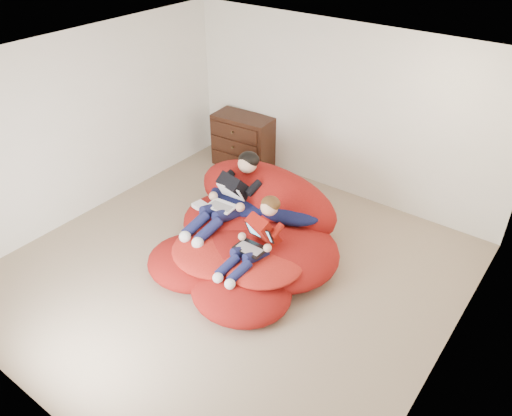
{
  "coord_description": "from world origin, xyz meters",
  "views": [
    {
      "loc": [
        3.04,
        -3.57,
        3.99
      ],
      "look_at": [
        0.04,
        0.45,
        0.7
      ],
      "focal_mm": 35.0,
      "sensor_mm": 36.0,
      "label": 1
    }
  ],
  "objects_px": {
    "beanbag_pile": "(252,233)",
    "younger_boy": "(257,235)",
    "laptop_white": "(226,200)",
    "laptop_black": "(254,241)",
    "older_boy": "(231,193)",
    "dresser": "(243,141)"
  },
  "relations": [
    {
      "from": "dresser",
      "to": "beanbag_pile",
      "type": "height_order",
      "value": "dresser"
    },
    {
      "from": "older_boy",
      "to": "younger_boy",
      "type": "xyz_separation_m",
      "value": [
        0.75,
        -0.46,
        -0.07
      ]
    },
    {
      "from": "dresser",
      "to": "younger_boy",
      "type": "relative_size",
      "value": 0.97
    },
    {
      "from": "younger_boy",
      "to": "laptop_white",
      "type": "bearing_deg",
      "value": 155.36
    },
    {
      "from": "older_boy",
      "to": "laptop_white",
      "type": "height_order",
      "value": "older_boy"
    },
    {
      "from": "beanbag_pile",
      "to": "younger_boy",
      "type": "height_order",
      "value": "younger_boy"
    },
    {
      "from": "beanbag_pile",
      "to": "laptop_white",
      "type": "distance_m",
      "value": 0.53
    },
    {
      "from": "dresser",
      "to": "older_boy",
      "type": "bearing_deg",
      "value": -56.25
    },
    {
      "from": "dresser",
      "to": "older_boy",
      "type": "height_order",
      "value": "older_boy"
    },
    {
      "from": "beanbag_pile",
      "to": "older_boy",
      "type": "bearing_deg",
      "value": 169.58
    },
    {
      "from": "dresser",
      "to": "younger_boy",
      "type": "bearing_deg",
      "value": -48.86
    },
    {
      "from": "laptop_white",
      "to": "laptop_black",
      "type": "relative_size",
      "value": 1.09
    },
    {
      "from": "beanbag_pile",
      "to": "laptop_white",
      "type": "height_order",
      "value": "beanbag_pile"
    },
    {
      "from": "older_boy",
      "to": "laptop_black",
      "type": "xyz_separation_m",
      "value": [
        0.75,
        -0.5,
        -0.13
      ]
    },
    {
      "from": "older_boy",
      "to": "beanbag_pile",
      "type": "bearing_deg",
      "value": -10.42
    },
    {
      "from": "beanbag_pile",
      "to": "older_boy",
      "type": "distance_m",
      "value": 0.57
    },
    {
      "from": "beanbag_pile",
      "to": "younger_boy",
      "type": "xyz_separation_m",
      "value": [
        0.36,
        -0.39,
        0.35
      ]
    },
    {
      "from": "younger_boy",
      "to": "laptop_white",
      "type": "distance_m",
      "value": 0.82
    },
    {
      "from": "dresser",
      "to": "laptop_white",
      "type": "relative_size",
      "value": 2.59
    },
    {
      "from": "dresser",
      "to": "older_boy",
      "type": "relative_size",
      "value": 0.75
    },
    {
      "from": "younger_boy",
      "to": "laptop_black",
      "type": "distance_m",
      "value": 0.08
    },
    {
      "from": "younger_boy",
      "to": "laptop_black",
      "type": "relative_size",
      "value": 2.91
    }
  ]
}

